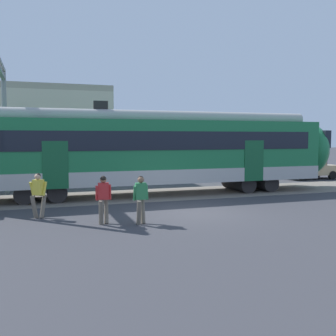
# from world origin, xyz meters

# --- Properties ---
(ground_plane) EXTENTS (160.00, 160.00, 0.00)m
(ground_plane) POSITION_xyz_m (0.00, 0.00, 0.00)
(ground_plane) COLOR #38383D
(pedestrian_yellow) EXTENTS (0.67, 0.48, 1.67)m
(pedestrian_yellow) POSITION_xyz_m (-5.74, 0.82, 0.96)
(pedestrian_yellow) COLOR #6B6051
(pedestrian_yellow) RESTS_ON ground
(pedestrian_red) EXTENTS (0.58, 0.62, 1.67)m
(pedestrian_red) POSITION_xyz_m (-3.66, -0.94, 0.96)
(pedestrian_red) COLOR #6B6051
(pedestrian_red) RESTS_ON ground
(pedestrian_green) EXTENTS (0.56, 0.63, 1.67)m
(pedestrian_green) POSITION_xyz_m (-2.45, -1.32, 0.99)
(pedestrian_green) COLOR #6B6051
(pedestrian_green) RESTS_ON ground
(parked_car_tan) EXTENTS (4.01, 1.78, 1.54)m
(parked_car_tan) POSITION_xyz_m (12.70, 8.94, 0.78)
(parked_car_tan) COLOR tan
(parked_car_tan) RESTS_ON ground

